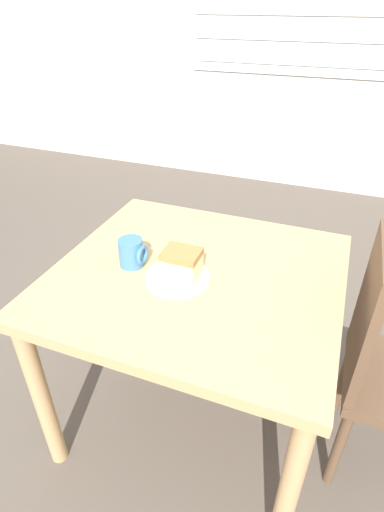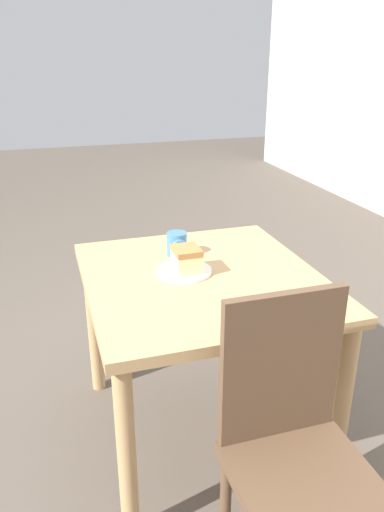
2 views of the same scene
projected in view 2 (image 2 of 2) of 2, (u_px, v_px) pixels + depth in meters
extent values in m
plane|color=brown|center=(115.00, 437.00, 2.12)|extent=(14.00, 14.00, 0.00)
cube|color=tan|center=(202.00, 280.00, 1.89)|extent=(0.94, 0.87, 0.04)
cylinder|color=tan|center=(94.00, 325.00, 2.30)|extent=(0.06, 0.06, 0.69)
cylinder|color=tan|center=(127.00, 457.00, 1.56)|extent=(0.06, 0.06, 0.69)
cylinder|color=tan|center=(248.00, 302.00, 2.51)|extent=(0.06, 0.06, 0.69)
cylinder|color=tan|center=(342.00, 408.00, 1.77)|extent=(0.06, 0.06, 0.69)
cube|color=brown|center=(304.00, 480.00, 1.38)|extent=(0.39, 0.39, 0.04)
cylinder|color=brown|center=(225.00, 505.00, 1.57)|extent=(0.04, 0.04, 0.40)
cylinder|color=brown|center=(318.00, 480.00, 1.66)|extent=(0.04, 0.04, 0.40)
cube|color=brown|center=(281.00, 366.00, 1.44)|extent=(0.03, 0.37, 0.48)
cylinder|color=white|center=(184.00, 271.00, 1.91)|extent=(0.21, 0.21, 0.01)
cube|color=beige|center=(187.00, 262.00, 1.88)|extent=(0.11, 0.10, 0.07)
cube|color=#A3703D|center=(187.00, 250.00, 1.86)|extent=(0.12, 0.10, 0.02)
cylinder|color=teal|center=(177.00, 244.00, 2.05)|extent=(0.08, 0.08, 0.10)
torus|color=teal|center=(179.00, 248.00, 2.01)|extent=(0.01, 0.07, 0.07)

